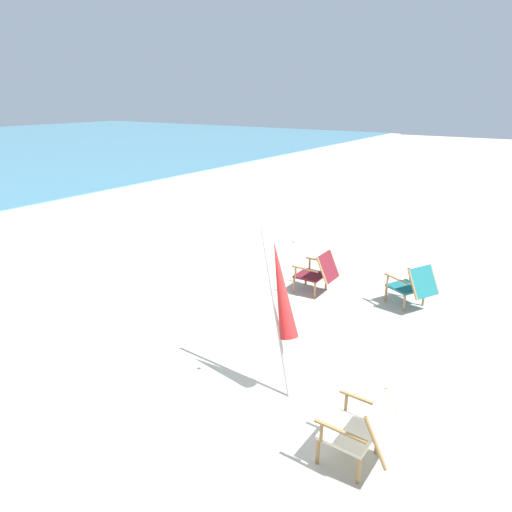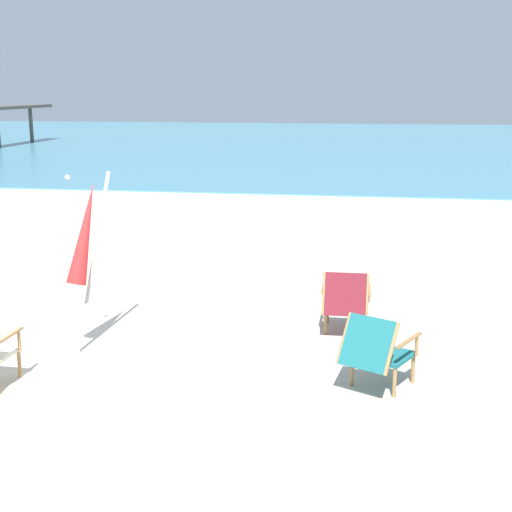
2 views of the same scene
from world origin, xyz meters
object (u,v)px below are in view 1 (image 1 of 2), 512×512
object	(u,v)px
beach_chair_front_left	(365,430)
umbrella_furled_red	(281,291)
beach_chair_back_left	(318,272)
beach_chair_front_right	(414,285)

from	to	relation	value
beach_chair_front_left	umbrella_furled_red	bearing A→B (deg)	64.91
beach_chair_back_left	beach_chair_front_right	xyz separation A→B (m)	(0.36, -1.63, -0.00)
beach_chair_back_left	beach_chair_front_right	bearing A→B (deg)	-77.41
beach_chair_front_left	umbrella_furled_red	world-z (taller)	umbrella_furled_red
beach_chair_front_left	umbrella_furled_red	size ratio (longest dim) A/B	0.39
beach_chair_back_left	umbrella_furled_red	bearing A→B (deg)	-162.22
beach_chair_front_right	beach_chair_back_left	bearing A→B (deg)	102.59
beach_chair_front_left	umbrella_furled_red	distance (m)	1.74
beach_chair_front_right	umbrella_furled_red	size ratio (longest dim) A/B	0.45
beach_chair_front_left	umbrella_furled_red	xyz separation A→B (m)	(0.63, 1.35, 0.91)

